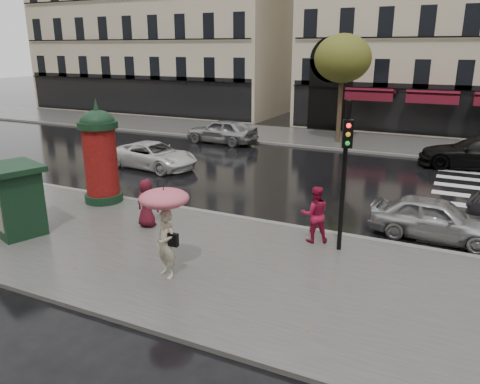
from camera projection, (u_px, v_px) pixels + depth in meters
The scene contains 17 objects.
ground at pixel (245, 262), 13.19m from camera, with size 160.00×160.00×0.00m, color black.
near_sidewalk at pixel (237, 268), 12.74m from camera, with size 90.00×7.00×0.12m, color #474744.
far_sidewalk at pixel (373, 143), 29.52m from camera, with size 90.00×6.00×0.12m, color #474744.
near_kerb at pixel (283, 225), 15.75m from camera, with size 90.00×0.25×0.14m, color slate.
far_kerb at pixel (363, 152), 26.94m from camera, with size 90.00×0.25×0.14m, color slate.
zebra_crossing at pixel (479, 197), 18.96m from camera, with size 3.60×11.75×0.01m, color silver.
tree_far_left at pixel (343, 59), 27.99m from camera, with size 3.40×3.40×6.64m.
woman_umbrella at pixel (165, 218), 11.70m from camera, with size 1.26×1.26×2.42m.
woman_red at pixel (315, 214), 14.10m from camera, with size 0.85×0.66×1.75m, color #A11337.
man_burgundy at pixel (147, 203), 15.34m from camera, with size 0.78×0.51×1.61m, color #54101E.
morris_column at pixel (100, 153), 17.57m from camera, with size 1.47×1.47×3.96m.
traffic_light at pixel (345, 163), 12.93m from camera, with size 0.32×0.43×4.34m.
newsstand at pixel (15, 199), 14.66m from camera, with size 2.26×2.08×2.23m.
car_silver at pixel (435, 218), 14.68m from camera, with size 1.59×3.95×1.35m, color #A7A7AC.
car_white at pixel (153, 155), 23.37m from camera, with size 2.16×4.68×1.30m, color silver.
car_black at pixel (478, 153), 23.24m from camera, with size 2.24×5.51×1.60m, color black.
car_far_silver at pixel (222, 131), 29.47m from camera, with size 1.84×4.57×1.56m, color #9D9DA2.
Camera 1 is at (5.10, -10.88, 5.80)m, focal length 35.00 mm.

